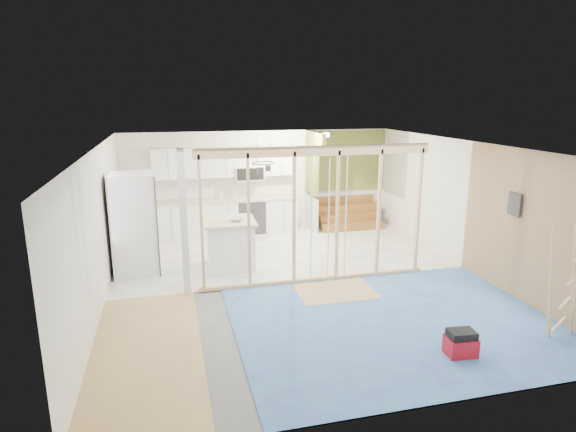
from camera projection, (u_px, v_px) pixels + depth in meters
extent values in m
cube|color=slate|center=(300.00, 283.00, 9.15)|extent=(7.00, 8.00, 0.01)
cube|color=white|center=(301.00, 146.00, 8.52)|extent=(7.00, 8.00, 0.01)
cube|color=white|center=(259.00, 181.00, 12.60)|extent=(7.00, 0.01, 2.60)
cube|color=white|center=(402.00, 306.00, 5.07)|extent=(7.00, 0.01, 2.60)
cube|color=white|center=(98.00, 229.00, 8.00)|extent=(0.01, 8.00, 2.60)
cube|color=white|center=(468.00, 206.00, 9.67)|extent=(0.01, 8.00, 2.60)
cube|color=beige|center=(277.00, 251.00, 11.03)|extent=(7.00, 4.00, 0.02)
cube|color=#4C8FBA|center=(396.00, 323.00, 7.50)|extent=(5.00, 4.00, 0.02)
cube|color=tan|center=(147.00, 354.00, 6.61)|extent=(1.50, 4.00, 0.02)
cube|color=tan|center=(335.00, 291.00, 8.70)|extent=(1.40, 1.00, 0.01)
cube|color=tan|center=(317.00, 151.00, 8.62)|extent=(4.40, 0.09, 0.18)
cube|color=tan|center=(315.00, 279.00, 9.21)|extent=(4.40, 0.09, 0.06)
cube|color=silver|center=(184.00, 224.00, 8.34)|extent=(0.12, 0.14, 2.60)
cube|color=tan|center=(201.00, 223.00, 8.41)|extent=(0.04, 0.09, 2.40)
cube|color=tan|center=(249.00, 220.00, 8.61)|extent=(0.04, 0.09, 2.40)
cube|color=tan|center=(294.00, 217.00, 8.81)|extent=(0.04, 0.09, 2.40)
cube|color=tan|center=(337.00, 214.00, 9.01)|extent=(0.04, 0.09, 2.40)
cube|color=tan|center=(379.00, 212.00, 9.21)|extent=(0.04, 0.09, 2.40)
cube|color=tan|center=(418.00, 209.00, 9.41)|extent=(0.04, 0.09, 2.40)
cylinder|color=silver|center=(311.00, 221.00, 8.88)|extent=(0.02, 0.02, 2.35)
cylinder|color=silver|center=(346.00, 218.00, 9.09)|extent=(0.02, 0.02, 2.35)
cylinder|color=silver|center=(329.00, 219.00, 8.99)|extent=(0.02, 0.02, 2.35)
cube|color=white|center=(227.00, 217.00, 12.31)|extent=(3.60, 0.60, 0.88)
cube|color=#BAA991|center=(227.00, 200.00, 12.20)|extent=(3.66, 0.64, 0.05)
cube|color=white|center=(131.00, 235.00, 10.73)|extent=(0.60, 1.60, 0.88)
cube|color=#BAA991|center=(129.00, 215.00, 10.62)|extent=(0.64, 1.64, 0.05)
cube|color=white|center=(225.00, 162.00, 12.08)|extent=(3.60, 0.34, 0.75)
cube|color=white|center=(249.00, 173.00, 12.26)|extent=(0.72, 0.38, 0.36)
cube|color=black|center=(250.00, 174.00, 12.08)|extent=(0.68, 0.02, 0.30)
cube|color=olive|center=(312.00, 162.00, 12.37)|extent=(0.10, 0.90, 1.60)
cube|color=white|center=(311.00, 213.00, 12.69)|extent=(0.10, 0.90, 0.90)
cube|color=olive|center=(321.00, 143.00, 11.57)|extent=(0.10, 0.50, 0.50)
cube|color=olive|center=(346.00, 161.00, 13.03)|extent=(2.20, 0.04, 1.60)
cube|color=white|center=(345.00, 208.00, 13.35)|extent=(2.20, 0.04, 0.90)
cube|color=#99662C|center=(353.00, 227.00, 12.70)|extent=(1.70, 0.26, 0.20)
cube|color=#99662C|center=(350.00, 217.00, 12.89)|extent=(1.70, 0.26, 0.20)
cube|color=#99662C|center=(346.00, 208.00, 13.09)|extent=(1.70, 0.26, 0.20)
cube|color=#99662C|center=(343.00, 199.00, 13.29)|extent=(1.70, 0.26, 0.20)
torus|color=black|center=(263.00, 163.00, 10.37)|extent=(0.52, 0.52, 0.02)
cylinder|color=black|center=(256.00, 152.00, 10.28)|extent=(0.01, 0.01, 0.50)
cylinder|color=black|center=(270.00, 151.00, 10.35)|extent=(0.01, 0.01, 0.50)
cylinder|color=#37373C|center=(260.00, 171.00, 10.29)|extent=(0.14, 0.14, 0.14)
cylinder|color=#37373C|center=(268.00, 168.00, 10.53)|extent=(0.12, 0.12, 0.12)
cube|color=tan|center=(540.00, 233.00, 7.78)|extent=(0.02, 4.00, 2.60)
cube|color=#37373C|center=(515.00, 204.00, 8.25)|extent=(0.04, 0.30, 0.40)
cylinder|color=#FFEABF|center=(323.00, 135.00, 11.69)|extent=(0.32, 0.32, 0.08)
cube|color=silver|center=(133.00, 224.00, 9.43)|extent=(0.97, 0.94, 2.02)
cube|color=#37373C|center=(155.00, 223.00, 9.53)|extent=(0.12, 0.80, 1.98)
cube|color=white|center=(230.00, 246.00, 9.89)|extent=(0.96, 0.96, 0.93)
cube|color=#BAA991|center=(229.00, 221.00, 9.77)|extent=(1.07, 1.07, 0.05)
imported|color=beige|center=(237.00, 219.00, 9.69)|extent=(0.36, 0.36, 0.07)
imported|color=silver|center=(221.00, 194.00, 12.14)|extent=(0.13, 0.13, 0.27)
imported|color=silver|center=(234.00, 195.00, 12.13)|extent=(0.10, 0.10, 0.18)
cube|color=maroon|center=(461.00, 347.00, 6.54)|extent=(0.42, 0.33, 0.28)
cube|color=black|center=(462.00, 334.00, 6.50)|extent=(0.38, 0.29, 0.10)
cube|color=#E0B789|center=(550.00, 284.00, 6.74)|extent=(0.40, 0.21, 1.76)
cube|color=#E0B789|center=(573.00, 281.00, 6.83)|extent=(0.40, 0.21, 1.76)
cube|color=#E0B789|center=(559.00, 324.00, 6.96)|extent=(0.40, 0.21, 0.12)
cube|color=#E0B789|center=(566.00, 302.00, 6.89)|extent=(0.40, 0.21, 0.12)
cube|color=#E0B789|center=(573.00, 280.00, 6.83)|extent=(0.40, 0.21, 0.12)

